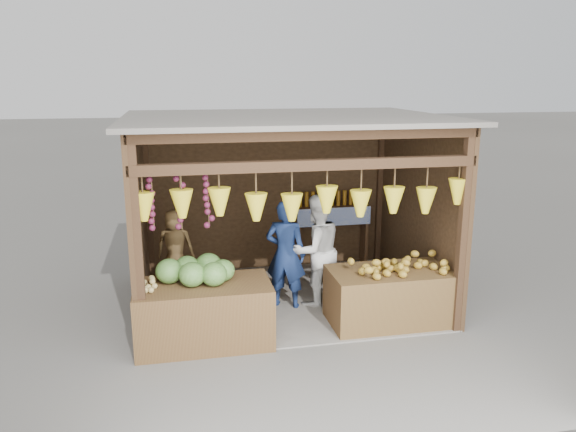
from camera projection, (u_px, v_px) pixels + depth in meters
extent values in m
plane|color=#514F49|center=(286.00, 300.00, 8.19)|extent=(80.00, 80.00, 0.00)
cube|color=slate|center=(286.00, 299.00, 8.19)|extent=(4.00, 3.00, 0.02)
cube|color=black|center=(268.00, 193.00, 9.30)|extent=(4.00, 0.06, 2.60)
cube|color=black|center=(139.00, 220.00, 7.49)|extent=(0.06, 3.00, 2.60)
cube|color=black|center=(418.00, 207.00, 8.27)|extent=(0.06, 3.00, 2.60)
cube|color=#605B54|center=(285.00, 118.00, 7.56)|extent=(4.30, 3.30, 0.06)
cube|color=black|center=(138.00, 252.00, 6.13)|extent=(0.11, 0.11, 2.60)
cube|color=black|center=(463.00, 233.00, 6.88)|extent=(0.11, 0.11, 2.60)
cube|color=black|center=(148.00, 198.00, 8.87)|extent=(0.11, 0.11, 2.60)
cube|color=black|center=(380.00, 189.00, 9.62)|extent=(0.11, 0.11, 2.60)
cube|color=black|center=(311.00, 165.00, 6.29)|extent=(4.00, 0.12, 0.12)
cube|color=black|center=(311.00, 135.00, 6.21)|extent=(4.00, 0.12, 0.12)
cube|color=#382314|center=(332.00, 207.00, 9.38)|extent=(1.25, 0.30, 0.05)
cube|color=#382314|center=(298.00, 239.00, 9.39)|extent=(0.05, 0.28, 1.05)
cube|color=#382314|center=(364.00, 235.00, 9.62)|extent=(0.05, 0.28, 1.05)
cube|color=blue|center=(334.00, 217.00, 9.26)|extent=(1.25, 0.02, 0.30)
cube|color=#472C17|center=(204.00, 314.00, 6.78)|extent=(1.62, 0.85, 0.76)
cube|color=#51351B|center=(389.00, 297.00, 7.35)|extent=(1.57, 0.85, 0.73)
cube|color=black|center=(178.00, 293.00, 8.03)|extent=(0.34, 0.34, 0.32)
imported|color=navy|center=(286.00, 254.00, 7.77)|extent=(0.67, 0.57, 1.55)
imported|color=silver|center=(316.00, 250.00, 7.88)|extent=(0.92, 0.81, 1.60)
imported|color=brown|center=(175.00, 247.00, 7.86)|extent=(0.58, 0.44, 1.06)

